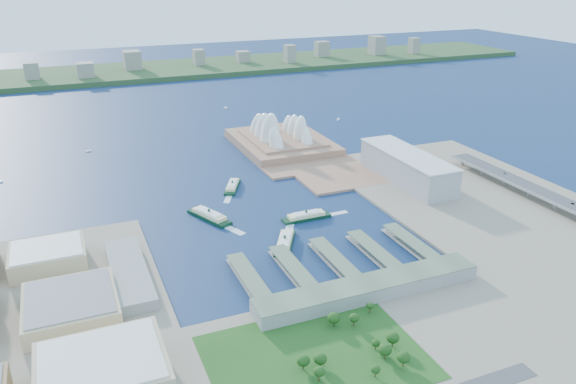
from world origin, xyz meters
name	(u,v)px	position (x,y,z in m)	size (l,w,h in m)	color
ground	(289,234)	(0.00, 0.00, 0.00)	(3000.00, 3000.00, 0.00)	#0E1A44
west_land	(23,354)	(-250.00, -105.00, 1.50)	(220.00, 390.00, 3.00)	gray
south_land	(403,354)	(0.00, -210.00, 1.50)	(720.00, 180.00, 3.00)	gray
east_land	(506,214)	(240.00, -50.00, 1.50)	(240.00, 500.00, 3.00)	gray
peninsula	(288,149)	(107.50, 260.00, 1.50)	(135.00, 220.00, 3.00)	#986A53
far_shore	(139,72)	(0.00, 980.00, 6.00)	(2200.00, 260.00, 12.00)	#2D4926
opera_house	(282,126)	(105.00, 280.00, 32.00)	(134.00, 180.00, 58.00)	white
toaster_building	(407,167)	(195.00, 80.00, 20.50)	(45.00, 155.00, 35.00)	#96969B
expressway	(555,203)	(300.00, -60.00, 8.93)	(26.00, 340.00, 11.85)	gray
west_buildings	(21,310)	(-250.00, -70.00, 16.50)	(200.00, 280.00, 27.00)	#937149
ferry_wharves	(335,261)	(14.00, -75.00, 4.65)	(184.00, 90.00, 9.30)	#516149
terminal_building	(369,289)	(15.00, -135.00, 9.00)	(200.00, 28.00, 12.00)	gray
park	(315,348)	(-60.00, -190.00, 11.00)	(150.00, 110.00, 16.00)	#194714
far_skyline	(139,59)	(0.00, 960.00, 39.50)	(1900.00, 140.00, 55.00)	gray
ferry_a	(209,214)	(-66.14, 69.39, 5.71)	(15.37, 60.39, 11.42)	black
ferry_b	(232,185)	(-15.59, 145.81, 4.83)	(13.00, 51.09, 9.66)	black
ferry_c	(285,241)	(-13.84, -21.30, 5.53)	(14.88, 58.45, 11.05)	black
ferry_d	(306,215)	(31.60, 27.57, 5.18)	(13.95, 54.81, 10.36)	black
boat_b	(88,151)	(-169.93, 368.89, 1.17)	(3.04, 8.70, 2.35)	white
boat_c	(338,119)	(257.55, 387.56, 1.45)	(3.76, 12.88, 2.90)	white
boat_e	(226,107)	(96.76, 549.45, 1.38)	(3.58, 11.25, 2.76)	white
car_b	(573,204)	(304.00, -78.64, 15.49)	(1.36, 3.90, 1.28)	slate
car_c	(505,173)	(304.00, 24.96, 15.53)	(1.89, 4.65, 1.35)	slate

